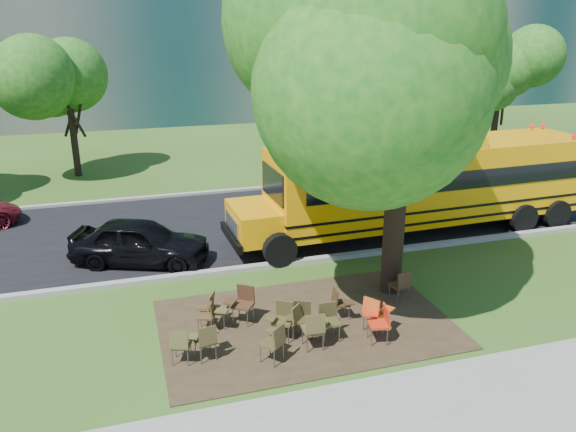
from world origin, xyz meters
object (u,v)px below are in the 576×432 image
object	(u,v)px
chair_5	(328,318)
chair_11	(292,317)
chair_9	(243,300)
chair_6	(380,320)
chair_3	(282,316)
chair_12	(340,301)
main_tree	(405,62)
chair_13	(402,283)
chair_8	(208,312)
school_bus	(428,181)
chair_1	(182,343)
chair_0	(207,338)
chair_2	(275,340)
black_car	(140,242)
chair_4	(315,327)
chair_10	(216,307)
chair_7	(375,311)
chair_14	(301,315)

from	to	relation	value
chair_5	chair_11	world-z (taller)	chair_5
chair_9	chair_6	bearing A→B (deg)	-177.67
chair_3	chair_9	world-z (taller)	chair_9
chair_3	chair_12	distance (m)	1.67
main_tree	chair_11	size ratio (longest dim) A/B	11.50
chair_3	chair_13	bearing A→B (deg)	-134.38
chair_8	school_bus	bearing A→B (deg)	-42.65
chair_1	chair_6	size ratio (longest dim) A/B	0.93
chair_11	chair_0	bearing A→B (deg)	145.66
chair_0	chair_2	bearing A→B (deg)	-32.41
black_car	chair_13	bearing A→B (deg)	-103.62
chair_1	chair_2	distance (m)	1.99
chair_9	chair_13	world-z (taller)	chair_9
main_tree	chair_0	bearing A→B (deg)	-160.45
chair_12	chair_4	bearing A→B (deg)	-39.26
chair_9	chair_8	bearing A→B (deg)	45.29
chair_4	chair_1	bearing A→B (deg)	176.42
chair_8	chair_1	bearing A→B (deg)	166.95
chair_4	school_bus	bearing A→B (deg)	46.47
main_tree	chair_1	bearing A→B (deg)	-162.25
chair_2	chair_12	xyz separation A→B (m)	(2.04, 1.34, -0.06)
chair_8	chair_11	distance (m)	2.02
school_bus	chair_10	xyz separation A→B (m)	(-8.22, -4.52, -1.26)
chair_1	chair_5	size ratio (longest dim) A/B	0.95
chair_2	chair_5	size ratio (longest dim) A/B	1.00
chair_1	chair_12	bearing A→B (deg)	30.37
chair_7	chair_14	size ratio (longest dim) A/B	1.09
chair_3	school_bus	bearing A→B (deg)	-108.98
chair_4	chair_9	bearing A→B (deg)	129.42
chair_8	chair_7	bearing A→B (deg)	-89.30
school_bus	chair_5	xyz separation A→B (m)	(-5.85, -5.81, -1.24)
main_tree	chair_12	size ratio (longest dim) A/B	11.98
school_bus	chair_1	xyz separation A→B (m)	(-9.20, -5.84, -1.27)
chair_1	chair_5	world-z (taller)	chair_5
chair_4	chair_12	xyz separation A→B (m)	(1.05, 1.12, -0.09)
chair_3	chair_14	bearing A→B (deg)	-149.01
chair_2	chair_14	distance (m)	1.25
chair_11	chair_13	size ratio (longest dim) A/B	0.94
chair_0	chair_4	xyz separation A→B (m)	(2.38, -0.28, 0.04)
chair_4	chair_10	xyz separation A→B (m)	(-1.94, 1.62, -0.04)
chair_1	black_car	bearing A→B (deg)	114.06
chair_9	chair_5	bearing A→B (deg)	176.71
chair_4	chair_12	bearing A→B (deg)	49.11
chair_0	chair_6	bearing A→B (deg)	-18.50
chair_0	chair_13	bearing A→B (deg)	0.39
chair_2	chair_11	distance (m)	1.11
chair_0	chair_4	bearing A→B (deg)	-19.23
chair_4	chair_11	bearing A→B (deg)	118.20
main_tree	chair_9	bearing A→B (deg)	-173.23
chair_3	chair_4	size ratio (longest dim) A/B	0.97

